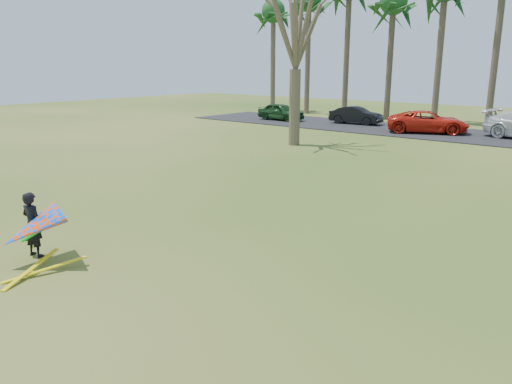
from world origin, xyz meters
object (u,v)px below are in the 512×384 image
Objects in this scene: car_1 at (356,115)px; car_2 at (428,122)px; car_0 at (281,112)px; kite_flyer at (32,228)px; bare_tree_left at (296,17)px.

car_1 is 6.27m from car_2.
car_1 is at bearing 52.42° from car_2.
car_0 is 6.16m from car_1.
car_0 is 12.07m from car_2.
kite_flyer is at bearing -152.25° from car_0.
car_0 is 30.70m from kite_flyer.
bare_tree_left reaches higher than car_0.
car_1 is at bearing -74.31° from car_0.
car_2 is (6.10, -1.47, 0.07)m from car_1.
bare_tree_left is 2.44× the size of car_0.
bare_tree_left reaches higher than car_2.
kite_flyer reaches higher than car_1.
car_2 reaches higher than car_0.
bare_tree_left reaches higher than kite_flyer.
car_0 is (-8.07, 9.47, -6.18)m from bare_tree_left.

